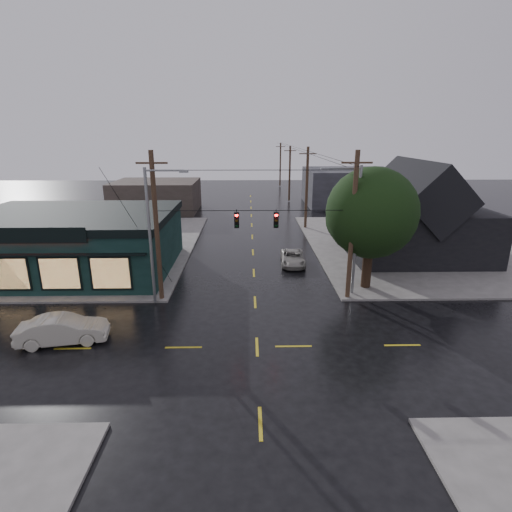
{
  "coord_description": "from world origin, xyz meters",
  "views": [
    {
      "loc": [
        -0.44,
        -19.31,
        11.18
      ],
      "look_at": [
        0.04,
        5.0,
        3.64
      ],
      "focal_mm": 28.0,
      "sensor_mm": 36.0,
      "label": 1
    }
  ],
  "objects_px": {
    "sedan_cream": "(63,330)",
    "suv_silver": "(293,258)",
    "utility_pole_nw": "(162,300)",
    "corner_tree": "(372,213)",
    "utility_pole_ne": "(347,298)"
  },
  "relations": [
    {
      "from": "sedan_cream",
      "to": "suv_silver",
      "type": "distance_m",
      "value": 19.55
    },
    {
      "from": "corner_tree",
      "to": "suv_silver",
      "type": "relative_size",
      "value": 1.99
    },
    {
      "from": "utility_pole_nw",
      "to": "sedan_cream",
      "type": "distance_m",
      "value": 7.21
    },
    {
      "from": "corner_tree",
      "to": "sedan_cream",
      "type": "xyz_separation_m",
      "value": [
        -19.03,
        -7.72,
        -4.93
      ]
    },
    {
      "from": "utility_pole_ne",
      "to": "sedan_cream",
      "type": "bearing_deg",
      "value": -161.38
    },
    {
      "from": "corner_tree",
      "to": "sedan_cream",
      "type": "height_order",
      "value": "corner_tree"
    },
    {
      "from": "corner_tree",
      "to": "utility_pole_ne",
      "type": "distance_m",
      "value": 6.29
    },
    {
      "from": "utility_pole_nw",
      "to": "utility_pole_ne",
      "type": "distance_m",
      "value": 13.0
    },
    {
      "from": "sedan_cream",
      "to": "suv_silver",
      "type": "height_order",
      "value": "sedan_cream"
    },
    {
      "from": "utility_pole_ne",
      "to": "sedan_cream",
      "type": "relative_size",
      "value": 2.14
    },
    {
      "from": "corner_tree",
      "to": "sedan_cream",
      "type": "relative_size",
      "value": 1.87
    },
    {
      "from": "utility_pole_nw",
      "to": "sedan_cream",
      "type": "bearing_deg",
      "value": -125.98
    },
    {
      "from": "utility_pole_nw",
      "to": "suv_silver",
      "type": "distance_m",
      "value": 12.59
    },
    {
      "from": "sedan_cream",
      "to": "suv_silver",
      "type": "bearing_deg",
      "value": -57.15
    },
    {
      "from": "utility_pole_nw",
      "to": "sedan_cream",
      "type": "relative_size",
      "value": 2.14
    }
  ]
}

